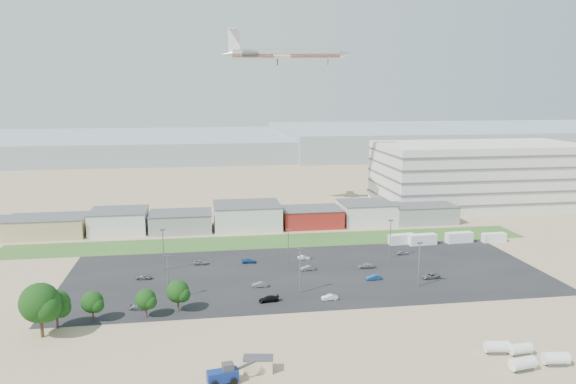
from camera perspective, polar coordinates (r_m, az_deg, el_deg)
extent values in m
plane|color=#8F7E5B|center=(124.74, 1.45, -11.26)|extent=(700.00, 700.00, 0.00)
cube|color=black|center=(144.09, 1.97, -8.26)|extent=(120.00, 50.00, 0.01)
cube|color=#335A22|center=(173.59, -1.66, -5.03)|extent=(160.00, 16.00, 0.02)
cube|color=silver|center=(239.14, 18.84, 1.71)|extent=(80.00, 40.00, 25.00)
imported|color=#595B5E|center=(144.52, 14.28, -8.27)|extent=(4.63, 2.46, 1.24)
imported|color=navy|center=(140.69, 8.69, -8.57)|extent=(3.93, 1.61, 1.27)
imported|color=black|center=(125.57, -1.97, -10.79)|extent=(4.67, 2.38, 1.30)
imported|color=#595B5E|center=(134.46, -2.86, -9.37)|extent=(3.80, 1.47, 1.23)
imported|color=#595B5E|center=(143.91, -14.47, -8.35)|extent=(3.81, 1.87, 1.25)
imported|color=navy|center=(152.49, -3.98, -7.00)|extent=(4.03, 1.90, 1.14)
imported|color=#595B5E|center=(146.21, 2.04, -7.72)|extent=(4.00, 1.83, 1.27)
imported|color=#A5A5AA|center=(162.95, 11.56, -6.06)|extent=(3.41, 1.70, 1.12)
imported|color=#A5A5AA|center=(152.72, -8.84, -7.08)|extent=(4.07, 2.01, 1.11)
imported|color=#595B5E|center=(125.48, -14.93, -11.21)|extent=(3.97, 2.06, 1.10)
imported|color=silver|center=(155.31, 1.62, -6.67)|extent=(3.40, 1.34, 1.10)
imported|color=#A5A5AA|center=(149.22, 7.88, -7.44)|extent=(4.37, 1.83, 1.26)
imported|color=silver|center=(126.87, 4.25, -10.61)|extent=(3.73, 1.51, 1.21)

